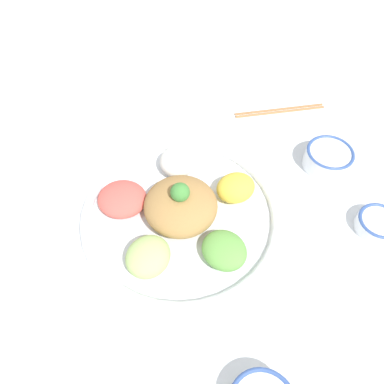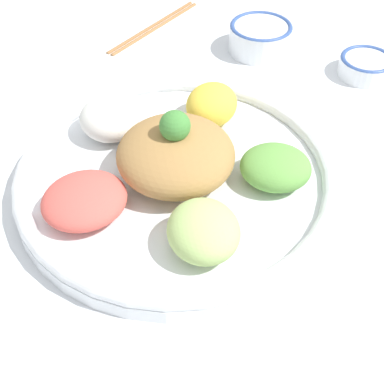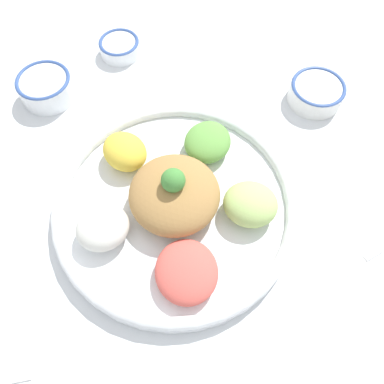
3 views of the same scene
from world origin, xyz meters
The scene contains 5 objects.
ground_plane centered at (0.00, 0.00, 0.00)m, with size 2.40×2.40×0.00m, color white.
salad_platter centered at (-0.03, 0.00, 0.03)m, with size 0.40×0.40×0.12m.
sauce_bowl_red centered at (-0.42, -0.07, 0.02)m, with size 0.08×0.08×0.03m.
sauce_bowl_dark centered at (-0.32, -0.22, 0.03)m, with size 0.10×0.10×0.05m.
chopsticks_pair_near centered at (-0.21, -0.38, 0.00)m, with size 0.23×0.10×0.01m.
Camera 2 is at (0.21, 0.42, 0.48)m, focal length 50.00 mm.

